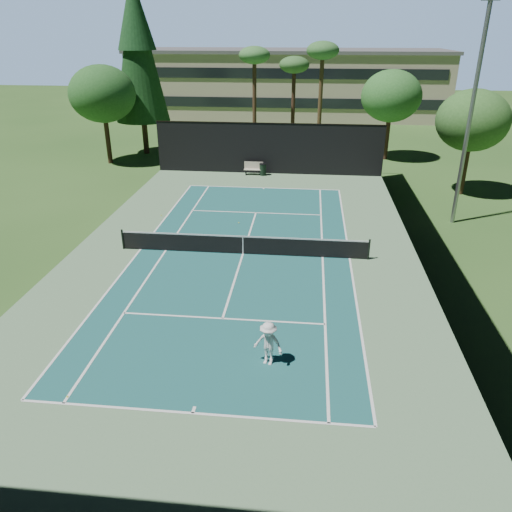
{
  "coord_description": "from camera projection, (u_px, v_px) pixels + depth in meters",
  "views": [
    {
      "loc": [
        3.16,
        -23.42,
        10.67
      ],
      "look_at": [
        1.0,
        -3.0,
        1.3
      ],
      "focal_mm": 35.0,
      "sensor_mm": 36.0,
      "label": 1
    }
  ],
  "objects": [
    {
      "name": "ground",
      "position": [
        243.0,
        254.0,
        25.92
      ],
      "size": [
        160.0,
        160.0,
        0.0
      ],
      "primitive_type": "plane",
      "color": "#2C531F",
      "rests_on": "ground"
    },
    {
      "name": "apron_slab",
      "position": [
        243.0,
        254.0,
        25.92
      ],
      "size": [
        18.0,
        32.0,
        0.01
      ],
      "primitive_type": "cube",
      "color": "#5E845C",
      "rests_on": "ground"
    },
    {
      "name": "court_surface",
      "position": [
        243.0,
        254.0,
        25.92
      ],
      "size": [
        10.97,
        23.77,
        0.01
      ],
      "primitive_type": "cube",
      "color": "#1B5856",
      "rests_on": "ground"
    },
    {
      "name": "court_lines",
      "position": [
        243.0,
        254.0,
        25.92
      ],
      "size": [
        11.07,
        23.87,
        0.01
      ],
      "color": "white",
      "rests_on": "ground"
    },
    {
      "name": "tennis_net",
      "position": [
        243.0,
        244.0,
        25.69
      ],
      "size": [
        12.9,
        0.1,
        1.1
      ],
      "color": "black",
      "rests_on": "ground"
    },
    {
      "name": "fence",
      "position": [
        243.0,
        217.0,
        25.15
      ],
      "size": [
        18.04,
        32.05,
        4.03
      ],
      "color": "black",
      "rests_on": "ground"
    },
    {
      "name": "player",
      "position": [
        268.0,
        344.0,
        17.12
      ],
      "size": [
        1.2,
        0.92,
        1.65
      ],
      "primitive_type": "imported",
      "rotation": [
        0.0,
        0.0,
        -0.32
      ],
      "color": "white",
      "rests_on": "ground"
    },
    {
      "name": "tennis_ball_a",
      "position": [
        67.0,
        397.0,
        15.82
      ],
      "size": [
        0.07,
        0.07,
        0.07
      ],
      "primitive_type": "sphere",
      "color": "yellow",
      "rests_on": "ground"
    },
    {
      "name": "tennis_ball_b",
      "position": [
        182.0,
        239.0,
        27.64
      ],
      "size": [
        0.07,
        0.07,
        0.07
      ],
      "primitive_type": "sphere",
      "color": "#C8D931",
      "rests_on": "ground"
    },
    {
      "name": "tennis_ball_c",
      "position": [
        239.0,
        223.0,
        30.0
      ],
      "size": [
        0.07,
        0.07,
        0.07
      ],
      "primitive_type": "sphere",
      "color": "#D5E634",
      "rests_on": "ground"
    },
    {
      "name": "tennis_ball_d",
      "position": [
        161.0,
        215.0,
        31.19
      ],
      "size": [
        0.07,
        0.07,
        0.07
      ],
      "primitive_type": "sphere",
      "color": "#D3E133",
      "rests_on": "ground"
    },
    {
      "name": "park_bench",
      "position": [
        254.0,
        168.0,
        39.81
      ],
      "size": [
        1.5,
        0.45,
        1.02
      ],
      "color": "beige",
      "rests_on": "ground"
    },
    {
      "name": "trash_bin",
      "position": [
        263.0,
        169.0,
        39.68
      ],
      "size": [
        0.56,
        0.56,
        0.95
      ],
      "color": "black",
      "rests_on": "ground"
    },
    {
      "name": "pine_tree",
      "position": [
        137.0,
        43.0,
        43.01
      ],
      "size": [
        4.8,
        4.8,
        15.0
      ],
      "color": "#402C1B",
      "rests_on": "ground"
    },
    {
      "name": "palm_a",
      "position": [
        254.0,
        59.0,
        44.43
      ],
      "size": [
        2.8,
        2.8,
        9.32
      ],
      "color": "#462F1E",
      "rests_on": "ground"
    },
    {
      "name": "palm_b",
      "position": [
        294.0,
        68.0,
        46.25
      ],
      "size": [
        2.8,
        2.8,
        8.42
      ],
      "color": "#40271B",
      "rests_on": "ground"
    },
    {
      "name": "palm_c",
      "position": [
        323.0,
        55.0,
        42.78
      ],
      "size": [
        2.8,
        2.8,
        9.77
      ],
      "color": "#4F3A22",
      "rests_on": "ground"
    },
    {
      "name": "decid_tree_a",
      "position": [
        391.0,
        96.0,
        42.62
      ],
      "size": [
        5.12,
        5.12,
        7.62
      ],
      "color": "#3F261B",
      "rests_on": "ground"
    },
    {
      "name": "decid_tree_b",
      "position": [
        473.0,
        121.0,
        33.33
      ],
      "size": [
        4.8,
        4.8,
        7.14
      ],
      "color": "#4A311F",
      "rests_on": "ground"
    },
    {
      "name": "decid_tree_c",
      "position": [
        102.0,
        94.0,
        41.16
      ],
      "size": [
        5.44,
        5.44,
        8.09
      ],
      "color": "#432C1D",
      "rests_on": "ground"
    },
    {
      "name": "campus_building",
      "position": [
        287.0,
        83.0,
        65.77
      ],
      "size": [
        40.5,
        12.5,
        8.3
      ],
      "color": "#BAAC90",
      "rests_on": "ground"
    },
    {
      "name": "light_pole",
      "position": [
        471.0,
        113.0,
        27.52
      ],
      "size": [
        0.9,
        0.25,
        12.22
      ],
      "color": "gray",
      "rests_on": "ground"
    }
  ]
}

